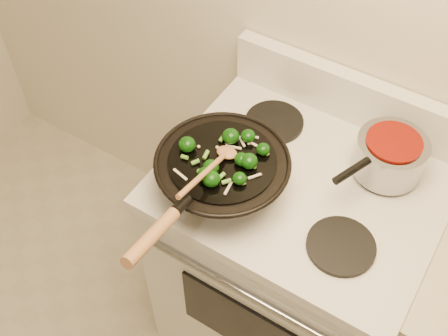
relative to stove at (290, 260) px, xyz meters
The scene contains 5 objects.
stove is the anchor object (origin of this frame).
wok 0.58m from the stove, 138.75° to the right, with size 0.37×0.61×0.23m.
stirfry 0.63m from the stove, 138.02° to the right, with size 0.24×0.23×0.04m.
wooden_spoon 0.66m from the stove, 131.51° to the right, with size 0.06×0.26×0.09m.
saucepan 0.57m from the stove, 38.99° to the left, with size 0.20×0.31×0.12m.
Camera 1 is at (0.30, 0.21, 2.16)m, focal length 45.00 mm.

